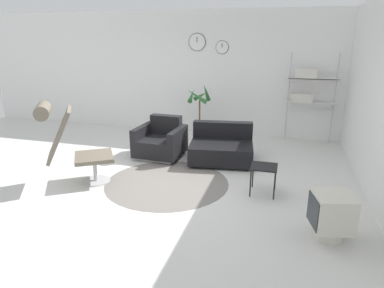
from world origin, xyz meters
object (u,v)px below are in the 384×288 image
Objects in this scene: lounge_chair at (67,137)px; potted_plant at (199,118)px; couch_low at (222,148)px; crt_television at (331,215)px; armchair_red at (161,142)px; side_table at (264,170)px; shelf_unit at (307,86)px.

lounge_chair is 1.01× the size of potted_plant.
couch_low reaches higher than crt_television.
armchair_red reaches higher than couch_low.
couch_low is 1.48m from side_table.
armchair_red is 1.66× the size of crt_television.
side_table is 3.01m from shelf_unit.
crt_television is (1.68, -2.20, 0.05)m from couch_low.
potted_plant is at bearing 123.02° from lounge_chair.
armchair_red is 2.10× the size of side_table.
potted_plant reaches higher than crt_television.
couch_low is 0.65× the size of shelf_unit.
couch_low is 2.30× the size of crt_television.
crt_television is 0.42× the size of potted_plant.
side_table is 1.29m from crt_television.
armchair_red is at bearing -4.90° from couch_low.
armchair_red is 3.27m from shelf_unit.
side_table is (2.02, -1.15, 0.10)m from armchair_red.
shelf_unit reaches higher than lounge_chair.
crt_television is (2.85, -2.14, 0.02)m from armchair_red.
lounge_chair reaches higher than side_table.
lounge_chair is at bearing 68.53° from crt_television.
shelf_unit reaches higher than crt_television.
shelf_unit reaches higher than couch_low.
side_table is 0.79× the size of crt_television.
shelf_unit is at bearing -140.17° from couch_low.
shelf_unit is (0.63, 2.82, 0.85)m from side_table.
potted_plant is 2.37m from shelf_unit.
potted_plant reaches higher than couch_low.
potted_plant reaches higher than side_table.
armchair_red is 0.47× the size of shelf_unit.
couch_low is at bearing -174.20° from armchair_red.
side_table is (0.85, -1.21, 0.13)m from couch_low.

